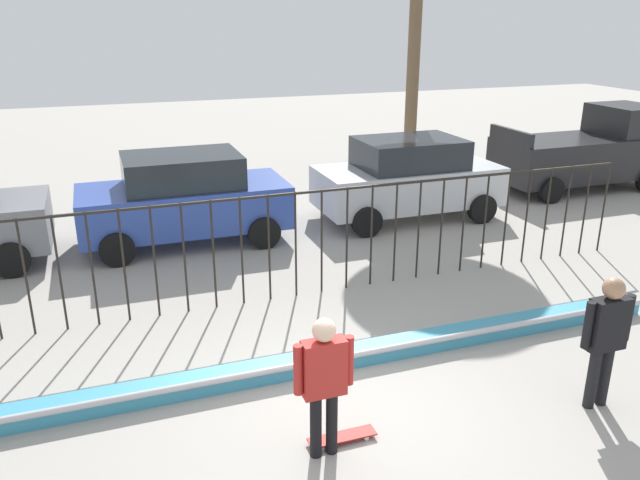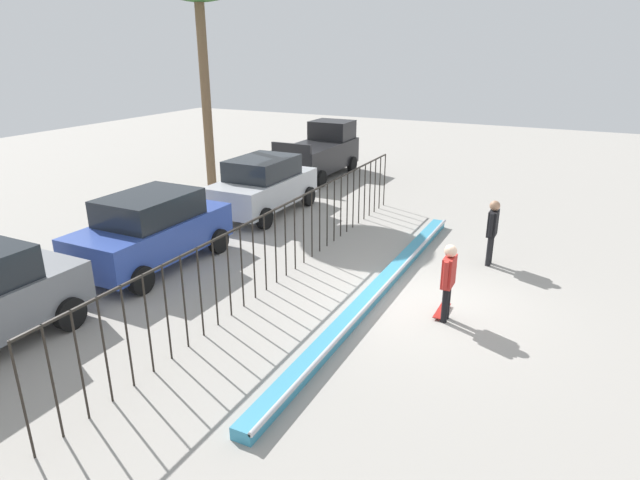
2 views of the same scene
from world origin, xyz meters
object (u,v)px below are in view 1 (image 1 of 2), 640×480
Objects in this scene: camera_operator at (606,331)px; parked_car_silver at (408,178)px; skateboarder at (324,375)px; parked_car_blue at (184,198)px; pickup_truck at (586,151)px; skateboard at (342,437)px.

camera_operator is 0.40× the size of parked_car_silver.
parked_car_silver reaches higher than camera_operator.
camera_operator is at bearing -98.14° from parked_car_silver.
parked_car_blue is (-0.40, 7.51, -0.03)m from skateboarder.
pickup_truck reaches higher than skateboarder.
pickup_truck is at bearing 64.40° from skateboarder.
skateboarder is 0.97× the size of camera_operator.
parked_car_silver is at bearing 66.99° from skateboard.
camera_operator is (3.24, -0.40, 0.98)m from skateboard.
skateboard is 0.17× the size of pickup_truck.
parked_car_blue is at bearing 104.03° from skateboard.
parked_car_blue is (-0.67, 7.38, 0.91)m from skateboard.
camera_operator is at bearing 1.83° from skateboard.
skateboarder is 0.36× the size of pickup_truck.
pickup_truck is at bearing 9.14° from parked_car_silver.
pickup_truck reaches higher than camera_operator.
parked_car_blue is at bearing 119.82° from skateboarder.
skateboard is 0.19× the size of parked_car_silver.
parked_car_silver reaches higher than skateboard.
parked_car_blue reaches higher than skateboard.
camera_operator reaches higher than skateboarder.
camera_operator is at bearing -62.91° from parked_car_blue.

